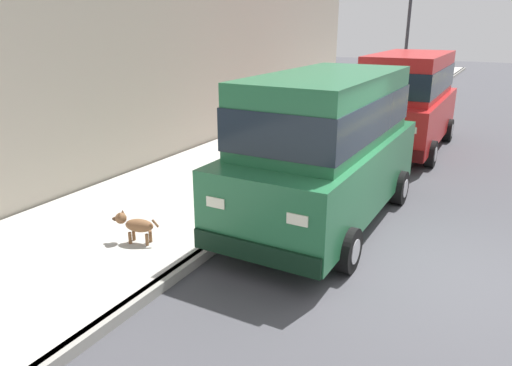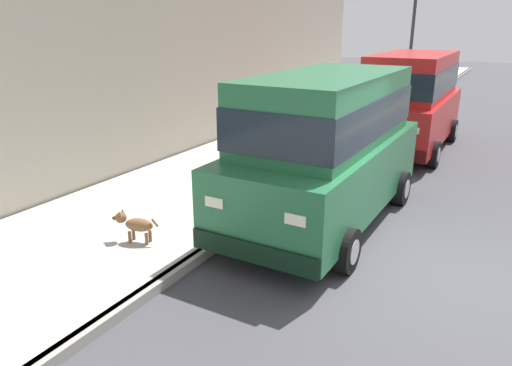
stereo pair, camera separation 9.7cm
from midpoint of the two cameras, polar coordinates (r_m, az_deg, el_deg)
The scene contains 9 objects.
ground_plane at distance 7.18m, azimuth 21.53°, elevation -9.96°, with size 80.00×80.00×0.00m, color #424247.
curb at distance 8.04m, azimuth -1.53°, elevation -4.89°, with size 0.16×64.00×0.14m, color gray.
sidewalk at distance 9.01m, azimuth -11.50°, elevation -2.61°, with size 3.60×64.00×0.14m, color #B7B5AD.
car_green_van at distance 7.97m, azimuth 8.01°, elevation 4.78°, with size 2.17×4.92×2.52m.
car_red_van at distance 13.42m, azimuth 17.43°, elevation 9.75°, with size 2.15×4.91×2.52m.
dog_brown at distance 7.35m, azimuth -14.59°, elevation -4.82°, with size 0.74×0.32×0.49m.
fire_hydrant at distance 9.23m, azimuth 0.30°, elevation 0.96°, with size 0.34×0.24×0.72m.
street_lamp at distance 19.81m, azimuth 17.50°, elevation 16.78°, with size 0.36×0.36×4.42m.
building_facade at distance 13.28m, azimuth -6.69°, elevation 15.57°, with size 0.50×20.00×5.18m, color #9E9384.
Camera 1 is at (0.47, -6.39, 3.29)m, focal length 33.52 mm.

